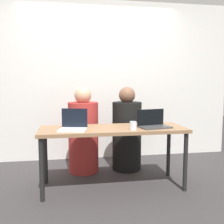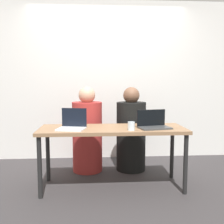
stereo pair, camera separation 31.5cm
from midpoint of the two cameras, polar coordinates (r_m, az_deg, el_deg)
name	(u,v)px [view 2 (the right image)]	position (r m, az deg, el deg)	size (l,w,h in m)	color
ground_plane	(112,187)	(3.32, 2.90, -15.98)	(12.00, 12.00, 0.00)	#333031
back_wall	(107,81)	(4.38, 0.92, 6.79)	(4.50, 0.10, 2.58)	silver
desk	(112,134)	(3.12, 2.97, -4.73)	(1.72, 0.62, 0.73)	#876445
person_on_left	(87,134)	(3.74, -3.00, -4.81)	(0.52, 0.52, 1.21)	#A42D2A
person_on_right	(131,133)	(3.80, 6.54, -4.69)	(0.43, 0.43, 1.20)	black
laptop_front_right	(154,124)	(3.13, 11.89, -2.65)	(0.40, 0.29, 0.21)	#383A3C
laptop_front_left	(72,125)	(3.02, -5.71, -2.79)	(0.35, 0.31, 0.24)	silver
water_glass_right	(131,127)	(2.95, 7.27, -3.21)	(0.08, 0.08, 0.10)	silver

